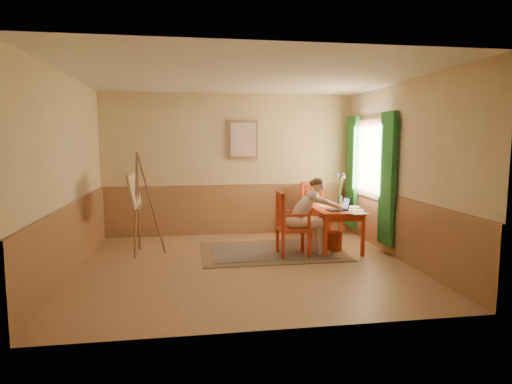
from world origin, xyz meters
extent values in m
cube|color=#A57954|center=(0.00, 0.00, -0.01)|extent=(5.00, 4.50, 0.02)
cube|color=white|center=(0.00, 0.00, 2.81)|extent=(5.00, 4.50, 0.02)
cube|color=#D5B482|center=(0.00, 2.26, 1.40)|extent=(5.00, 0.02, 2.80)
cube|color=#D5B482|center=(0.00, -2.26, 1.40)|extent=(5.00, 0.02, 2.80)
cube|color=#D5B482|center=(-2.51, 0.00, 1.40)|extent=(0.02, 4.50, 2.80)
cube|color=#D5B482|center=(2.51, 0.00, 1.40)|extent=(0.02, 4.50, 2.80)
cube|color=#A16F45|center=(0.00, 2.23, 0.50)|extent=(5.00, 0.04, 1.00)
cube|color=#A16F45|center=(-2.48, 0.00, 0.50)|extent=(0.04, 4.50, 1.00)
cube|color=#A16F45|center=(2.48, 0.00, 0.50)|extent=(0.04, 4.50, 1.00)
cube|color=white|center=(2.47, 1.10, 1.55)|extent=(0.02, 1.00, 1.30)
cube|color=#96704D|center=(2.45, 1.10, 1.55)|extent=(0.03, 1.12, 1.42)
cube|color=#298640|center=(2.40, 0.32, 1.25)|extent=(0.08, 0.45, 2.20)
cube|color=#298640|center=(2.40, 1.88, 1.25)|extent=(0.08, 0.45, 2.20)
cube|color=#96704D|center=(0.25, 2.21, 1.90)|extent=(0.60, 0.04, 0.76)
cube|color=beige|center=(0.25, 2.19, 1.90)|extent=(0.50, 0.02, 0.66)
cube|color=#8C7251|center=(0.55, 0.70, 0.01)|extent=(2.40, 1.60, 0.01)
cube|color=black|center=(0.55, 0.70, 0.01)|extent=(2.00, 1.20, 0.01)
cube|color=#DC4C28|center=(1.66, 0.76, 0.70)|extent=(0.76, 1.22, 0.04)
cube|color=#DC4C28|center=(1.66, 0.76, 0.63)|extent=(0.65, 1.12, 0.10)
cube|color=#DC4C28|center=(1.33, 0.22, 0.34)|extent=(0.06, 0.06, 0.68)
cube|color=#DC4C28|center=(1.95, 0.20, 0.34)|extent=(0.06, 0.06, 0.68)
cube|color=#DC4C28|center=(1.36, 1.32, 0.34)|extent=(0.06, 0.06, 0.68)
cube|color=#DC4C28|center=(1.99, 1.31, 0.34)|extent=(0.06, 0.06, 0.68)
cube|color=#DC4C28|center=(0.84, 0.41, 0.45)|extent=(0.49, 0.47, 0.05)
cube|color=#DC4C28|center=(0.63, 0.20, 0.21)|extent=(0.05, 0.05, 0.43)
cube|color=#DC4C28|center=(1.06, 0.20, 0.21)|extent=(0.05, 0.05, 0.43)
cube|color=#DC4C28|center=(0.62, 0.61, 0.21)|extent=(0.05, 0.05, 0.43)
cube|color=#DC4C28|center=(1.06, 0.62, 0.21)|extent=(0.05, 0.05, 0.43)
cube|color=#DC4C28|center=(0.63, 0.20, 0.76)|extent=(0.05, 0.05, 0.58)
cube|color=#DC4C28|center=(0.62, 0.61, 0.76)|extent=(0.05, 0.05, 0.58)
cube|color=#DC4C28|center=(0.63, 0.41, 1.02)|extent=(0.06, 0.46, 0.06)
cube|color=#DC4C28|center=(0.63, 0.30, 0.75)|extent=(0.03, 0.05, 0.47)
cube|color=#DC4C28|center=(0.63, 0.41, 0.75)|extent=(0.03, 0.05, 0.47)
cube|color=#DC4C28|center=(0.63, 0.51, 0.75)|extent=(0.03, 0.05, 0.47)
cube|color=#DC4C28|center=(0.84, 0.20, 0.71)|extent=(0.43, 0.05, 0.04)
cube|color=#DC4C28|center=(1.05, 0.20, 0.59)|extent=(0.04, 0.04, 0.23)
cube|color=#DC4C28|center=(0.84, 0.61, 0.71)|extent=(0.43, 0.05, 0.04)
cube|color=#DC4C28|center=(1.05, 0.62, 0.59)|extent=(0.04, 0.04, 0.23)
cube|color=#DC4C28|center=(1.63, 1.73, 0.45)|extent=(0.53, 0.54, 0.05)
cube|color=#DC4C28|center=(1.40, 1.92, 0.22)|extent=(0.06, 0.06, 0.43)
cube|color=#DC4C28|center=(1.45, 1.49, 0.22)|extent=(0.06, 0.06, 0.43)
cube|color=#DC4C28|center=(1.81, 1.97, 0.22)|extent=(0.06, 0.06, 0.43)
cube|color=#DC4C28|center=(1.87, 1.54, 0.22)|extent=(0.06, 0.06, 0.43)
cube|color=#DC4C28|center=(1.40, 1.92, 0.77)|extent=(0.06, 0.06, 0.58)
cube|color=#DC4C28|center=(1.81, 1.97, 0.77)|extent=(0.06, 0.06, 0.58)
cube|color=#DC4C28|center=(1.60, 1.95, 1.03)|extent=(0.47, 0.11, 0.06)
cube|color=#DC4C28|center=(1.50, 1.93, 0.75)|extent=(0.05, 0.04, 0.48)
cube|color=#DC4C28|center=(1.60, 1.95, 0.75)|extent=(0.05, 0.04, 0.48)
cube|color=#DC4C28|center=(1.71, 1.96, 0.75)|extent=(0.05, 0.04, 0.48)
cube|color=#DC4C28|center=(1.43, 1.70, 0.71)|extent=(0.10, 0.44, 0.04)
cube|color=#DC4C28|center=(1.45, 1.50, 0.60)|extent=(0.05, 0.05, 0.23)
cube|color=#DC4C28|center=(1.84, 1.76, 0.71)|extent=(0.10, 0.44, 0.04)
cube|color=#DC4C28|center=(1.86, 1.55, 0.60)|extent=(0.05, 0.05, 0.23)
ellipsoid|color=beige|center=(0.85, 0.41, 0.56)|extent=(0.29, 0.36, 0.23)
cylinder|color=beige|center=(1.07, 0.32, 0.55)|extent=(0.45, 0.16, 0.16)
cylinder|color=beige|center=(1.07, 0.50, 0.55)|extent=(0.45, 0.16, 0.16)
cylinder|color=beige|center=(1.28, 0.32, 0.29)|extent=(0.12, 0.12, 0.51)
cylinder|color=beige|center=(1.28, 0.50, 0.29)|extent=(0.12, 0.12, 0.51)
cube|color=beige|center=(1.34, 0.32, 0.04)|extent=(0.21, 0.09, 0.07)
cube|color=beige|center=(1.34, 0.50, 0.04)|extent=(0.21, 0.09, 0.07)
ellipsoid|color=beige|center=(1.00, 0.41, 0.79)|extent=(0.49, 0.30, 0.53)
ellipsoid|color=beige|center=(1.15, 0.41, 0.98)|extent=(0.20, 0.31, 0.18)
sphere|color=beige|center=(1.26, 0.41, 1.15)|extent=(0.20, 0.20, 0.20)
ellipsoid|color=#502E17|center=(1.24, 0.41, 1.21)|extent=(0.19, 0.20, 0.14)
sphere|color=#502E17|center=(1.16, 0.41, 1.20)|extent=(0.11, 0.11, 0.11)
cylinder|color=beige|center=(1.25, 0.26, 0.93)|extent=(0.23, 0.11, 0.15)
cylinder|color=beige|center=(1.48, 0.29, 0.84)|extent=(0.31, 0.15, 0.17)
sphere|color=beige|center=(1.35, 0.25, 0.90)|extent=(0.09, 0.09, 0.09)
sphere|color=beige|center=(1.61, 0.32, 0.79)|extent=(0.08, 0.08, 0.07)
cylinder|color=beige|center=(1.25, 0.56, 0.93)|extent=(0.23, 0.11, 0.15)
cylinder|color=beige|center=(1.48, 0.54, 0.84)|extent=(0.31, 0.14, 0.17)
sphere|color=beige|center=(1.35, 0.57, 0.90)|extent=(0.09, 0.09, 0.09)
sphere|color=beige|center=(1.61, 0.51, 0.79)|extent=(0.08, 0.08, 0.07)
cube|color=#1E2338|center=(1.61, 0.50, 0.73)|extent=(0.33, 0.25, 0.02)
cube|color=#2D3342|center=(1.61, 0.50, 0.73)|extent=(0.28, 0.20, 0.00)
cube|color=#1E2338|center=(1.79, 0.52, 0.84)|extent=(0.09, 0.22, 0.20)
cube|color=#99BFF2|center=(1.78, 0.52, 0.83)|extent=(0.07, 0.18, 0.17)
cube|color=white|center=(1.86, 0.15, 0.72)|extent=(0.31, 0.24, 0.00)
cube|color=white|center=(1.99, 0.84, 0.72)|extent=(0.31, 0.25, 0.00)
cube|color=white|center=(1.61, 1.06, 0.72)|extent=(0.33, 0.27, 0.00)
cube|color=white|center=(1.93, 0.49, 0.72)|extent=(0.33, 0.28, 0.00)
cylinder|color=#3F724C|center=(1.92, 1.21, 0.80)|extent=(0.11, 0.11, 0.15)
cylinder|color=#3F7233|center=(1.90, 1.27, 1.06)|extent=(0.03, 0.13, 0.41)
sphere|color=#728CD8|center=(1.89, 1.34, 1.26)|extent=(0.08, 0.08, 0.06)
cylinder|color=#3F7233|center=(1.88, 1.18, 1.07)|extent=(0.08, 0.08, 0.43)
sphere|color=pink|center=(1.85, 1.15, 1.28)|extent=(0.05, 0.05, 0.04)
cylinder|color=#3F7233|center=(1.93, 1.23, 1.01)|extent=(0.04, 0.04, 0.31)
sphere|color=pink|center=(1.94, 1.24, 1.17)|extent=(0.06, 0.06, 0.05)
cylinder|color=#3F7233|center=(1.87, 1.17, 1.05)|extent=(0.10, 0.11, 0.40)
sphere|color=#728CD8|center=(1.83, 1.12, 1.25)|extent=(0.07, 0.07, 0.06)
cylinder|color=#3F7233|center=(1.96, 1.24, 1.03)|extent=(0.10, 0.06, 0.35)
sphere|color=pink|center=(2.01, 1.27, 1.20)|extent=(0.06, 0.06, 0.05)
cylinder|color=#3F7233|center=(1.94, 1.23, 1.03)|extent=(0.06, 0.04, 0.36)
sphere|color=pink|center=(1.97, 1.24, 1.21)|extent=(0.06, 0.06, 0.05)
cylinder|color=#3F7233|center=(1.96, 1.25, 1.05)|extent=(0.10, 0.08, 0.41)
sphere|color=#728CD8|center=(2.00, 1.28, 1.26)|extent=(0.06, 0.06, 0.05)
cylinder|color=#B24323|center=(1.60, 0.62, 0.16)|extent=(0.38, 0.38, 0.32)
cylinder|color=brown|center=(-1.68, 0.79, 0.85)|extent=(0.09, 0.31, 1.70)
cylinder|color=brown|center=(-1.67, 1.06, 0.85)|extent=(0.07, 0.31, 1.70)
cylinder|color=brown|center=(-1.45, 0.92, 0.85)|extent=(0.44, 0.05, 1.70)
cylinder|color=brown|center=(-1.70, 0.92, 0.78)|extent=(0.04, 0.48, 0.03)
cube|color=brown|center=(-1.64, 0.92, 0.78)|extent=(0.07, 0.51, 0.03)
cube|color=#96704D|center=(-1.72, 0.92, 1.08)|extent=(0.15, 0.75, 0.56)
cube|color=beige|center=(-1.70, 0.92, 1.08)|extent=(0.12, 0.68, 0.49)
camera|label=1|loc=(-0.81, -6.24, 1.89)|focal=29.93mm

